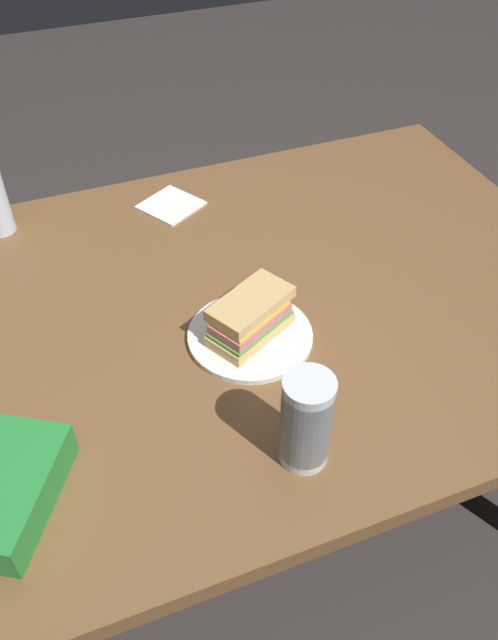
{
  "coord_description": "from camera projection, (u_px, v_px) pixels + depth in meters",
  "views": [
    {
      "loc": [
        -0.34,
        -0.96,
        1.67
      ],
      "look_at": [
        -0.0,
        -0.11,
        0.8
      ],
      "focal_mm": 36.45,
      "sensor_mm": 36.0,
      "label": 1
    }
  ],
  "objects": [
    {
      "name": "plastic_cup_stack",
      "position": [
        306.0,
        421.0,
        1.03
      ],
      "size": [
        0.08,
        0.08,
        0.18
      ],
      "color": "silver",
      "rests_on": "dining_table"
    },
    {
      "name": "dining_table",
      "position": [
        232.0,
        331.0,
        1.43
      ],
      "size": [
        1.62,
        1.11,
        0.75
      ],
      "color": "brown",
      "rests_on": "ground_plane"
    },
    {
      "name": "chip_bag",
      "position": [
        3.0,
        490.0,
        1.01
      ],
      "size": [
        0.25,
        0.27,
        0.07
      ],
      "primitive_type": "cube",
      "rotation": [
        0.0,
        0.0,
        4.17
      ],
      "color": "#268C38",
      "rests_on": "dining_table"
    },
    {
      "name": "paper_plate",
      "position": [
        249.0,
        336.0,
        1.29
      ],
      "size": [
        0.25,
        0.25,
        0.01
      ],
      "primitive_type": "cylinder",
      "color": "white",
      "rests_on": "dining_table"
    },
    {
      "name": "ground_plane",
      "position": [
        236.0,
        496.0,
        1.89
      ],
      "size": [
        8.0,
        8.0,
        0.0
      ],
      "primitive_type": "plane",
      "color": "#383330"
    },
    {
      "name": "sandwich",
      "position": [
        250.0,
        318.0,
        1.26
      ],
      "size": [
        0.2,
        0.17,
        0.08
      ],
      "color": "#DBB26B",
      "rests_on": "paper_plate"
    },
    {
      "name": "paper_napkin",
      "position": [
        171.0,
        205.0,
        1.64
      ],
      "size": [
        0.18,
        0.18,
        0.01
      ],
      "primitive_type": "cube",
      "rotation": [
        0.0,
        0.0,
        0.53
      ],
      "color": "white",
      "rests_on": "dining_table"
    }
  ]
}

